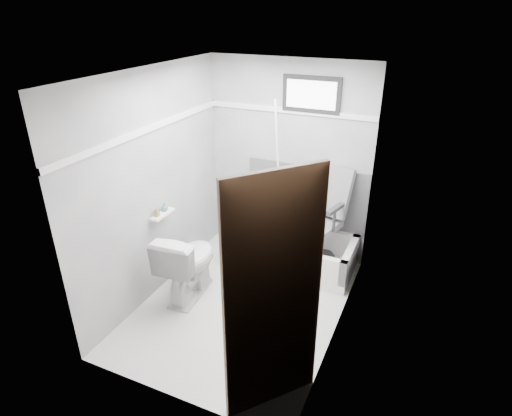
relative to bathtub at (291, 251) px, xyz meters
The scene contains 19 objects.
floor 0.98m from the bathtub, 102.47° to the right, with size 2.60×2.60×0.00m, color white.
ceiling 2.39m from the bathtub, 102.47° to the right, with size 2.60×2.60×0.00m, color silver.
wall_back 1.08m from the bathtub, 119.06° to the left, with size 2.00×0.02×2.40m, color gray.
wall_front 2.45m from the bathtub, 95.27° to the right, with size 2.00×0.02×2.40m, color gray.
wall_left 1.82m from the bathtub, 142.35° to the right, with size 0.02×2.60×2.40m, color gray.
wall_right 1.57m from the bathtub, 49.50° to the right, with size 0.02×2.60×2.40m, color gray.
bathtub is the anchor object (origin of this frame).
office_chair 0.53m from the bathtub, ahead, with size 0.66×0.66×1.15m, color #5B5A5F, non-canonical shape.
toilet 1.30m from the bathtub, 130.01° to the right, with size 0.45×0.81×0.80m, color silver.
door 2.47m from the bathtub, 70.69° to the right, with size 0.78×0.78×2.00m, color #513A1E, non-canonical shape.
window 1.85m from the bathtub, 82.87° to the left, with size 0.66×0.04×0.40m, color black, non-canonical shape.
backerboard 0.69m from the bathtub, 82.97° to the left, with size 1.50×0.02×0.78m, color #4C4C4F.
trim_back 1.66m from the bathtub, 119.94° to the left, with size 2.00×0.02×0.06m, color white.
trim_left 2.21m from the bathtub, 142.05° to the right, with size 0.02×2.60×0.06m, color white.
pole 0.88m from the bathtub, 150.52° to the left, with size 0.02×0.02×1.95m, color white.
shelf 1.62m from the bathtub, 140.53° to the right, with size 0.10×0.32×0.03m, color white.
soap_bottle_a 1.71m from the bathtub, 138.46° to the right, with size 0.05×0.05×0.10m, color olive.
soap_bottle_b 1.62m from the bathtub, 142.63° to the right, with size 0.07×0.07×0.10m, color slate.
faucet 0.63m from the bathtub, 140.03° to the left, with size 0.26×0.10×0.16m, color silver, non-canonical shape.
Camera 1 is at (1.63, -3.31, 2.93)m, focal length 30.00 mm.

